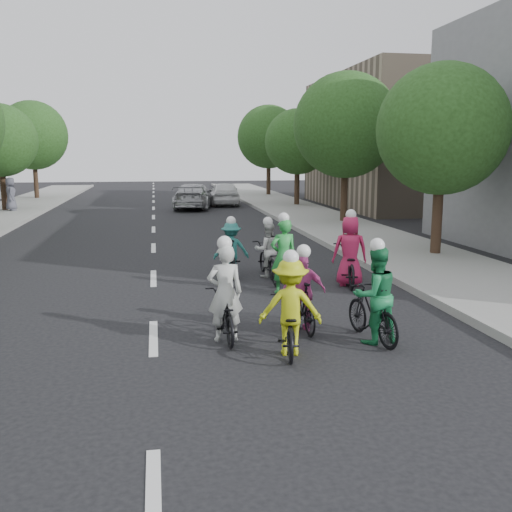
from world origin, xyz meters
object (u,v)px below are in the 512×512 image
object	(u,v)px
cyclist_5	(283,265)
follow_car_lead	(194,196)
follow_car_trail	(224,193)
cyclist_6	(267,255)
cyclist_0	(225,306)
cyclist_2	(290,316)
cyclist_7	(231,253)
spectator_2	(11,194)
cyclist_1	(374,303)
cyclist_4	(349,259)
cyclist_3	(302,299)

from	to	relation	value
cyclist_5	follow_car_lead	bearing A→B (deg)	-96.07
follow_car_trail	cyclist_6	bearing A→B (deg)	88.61
cyclist_0	cyclist_5	size ratio (longest dim) A/B	0.98
cyclist_2	follow_car_trail	xyz separation A→B (m)	(2.28, 27.69, 0.12)
cyclist_6	cyclist_7	size ratio (longest dim) A/B	1.03
cyclist_0	spectator_2	world-z (taller)	spectator_2
cyclist_1	cyclist_4	xyz separation A→B (m)	(1.03, 4.26, -0.03)
cyclist_2	cyclist_4	world-z (taller)	cyclist_4
cyclist_4	follow_car_trail	size ratio (longest dim) A/B	0.45
cyclist_2	cyclist_7	size ratio (longest dim) A/B	1.05
cyclist_0	cyclist_2	bearing A→B (deg)	134.88
cyclist_1	cyclist_4	distance (m)	4.39
follow_car_lead	spectator_2	size ratio (longest dim) A/B	2.82
cyclist_7	follow_car_trail	bearing A→B (deg)	-96.25
cyclist_1	follow_car_trail	world-z (taller)	cyclist_1
cyclist_0	spectator_2	size ratio (longest dim) A/B	1.02
cyclist_4	spectator_2	xyz separation A→B (m)	(-12.52, 20.03, 0.40)
cyclist_5	cyclist_6	bearing A→B (deg)	-97.21
cyclist_2	cyclist_7	world-z (taller)	cyclist_2
cyclist_0	cyclist_3	world-z (taller)	cyclist_0
cyclist_3	spectator_2	size ratio (longest dim) A/B	0.89
cyclist_1	cyclist_3	world-z (taller)	cyclist_1
follow_car_trail	cyclist_3	bearing A→B (deg)	88.70
spectator_2	follow_car_trail	bearing A→B (deg)	-88.66
cyclist_3	cyclist_1	bearing A→B (deg)	136.86
cyclist_0	cyclist_6	distance (m)	5.34
cyclist_6	cyclist_7	distance (m)	0.97
cyclist_0	cyclist_4	xyz separation A→B (m)	(3.56, 3.68, 0.06)
cyclist_4	cyclist_5	bearing A→B (deg)	26.10
cyclist_2	spectator_2	size ratio (longest dim) A/B	0.97
cyclist_2	cyclist_3	size ratio (longest dim) A/B	1.09
cyclist_0	spectator_2	bearing A→B (deg)	-71.60
cyclist_0	spectator_2	distance (m)	25.35
cyclist_6	cyclist_2	bearing A→B (deg)	80.14
cyclist_7	follow_car_lead	bearing A→B (deg)	-90.82
cyclist_7	cyclist_2	bearing A→B (deg)	91.49
cyclist_4	spectator_2	distance (m)	23.63
cyclist_5	cyclist_0	bearing A→B (deg)	53.50
cyclist_2	cyclist_3	xyz separation A→B (m)	(0.52, 1.18, -0.04)
cyclist_2	cyclist_4	size ratio (longest dim) A/B	0.90
cyclist_4	cyclist_6	size ratio (longest dim) A/B	1.14
cyclist_1	cyclist_5	distance (m)	3.88
cyclist_2	cyclist_1	bearing A→B (deg)	-158.48
cyclist_0	cyclist_2	world-z (taller)	cyclist_0
cyclist_7	follow_car_trail	distance (m)	21.65
cyclist_0	cyclist_3	distance (m)	1.50
cyclist_1	cyclist_3	bearing A→B (deg)	-49.06
cyclist_6	follow_car_lead	size ratio (longest dim) A/B	0.34
cyclist_0	cyclist_4	world-z (taller)	cyclist_4
cyclist_6	spectator_2	world-z (taller)	spectator_2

